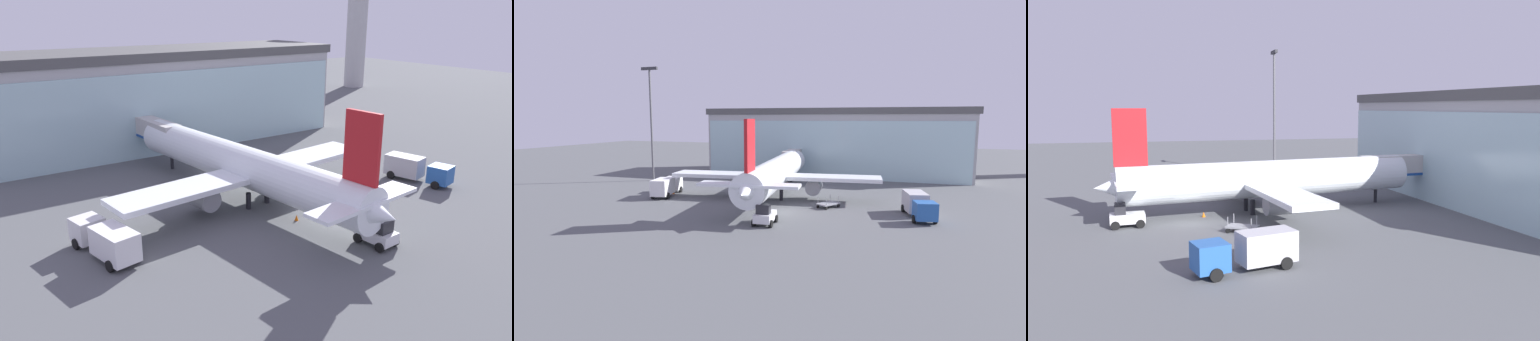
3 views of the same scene
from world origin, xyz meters
The scene contains 11 objects.
ground centered at (0.00, 0.00, 0.00)m, with size 240.00×240.00×0.00m, color #545659.
terminal_building centered at (0.00, 35.54, 6.57)m, with size 50.81×15.56×13.14m.
jet_bridge centered at (-6.01, 27.02, 4.12)m, with size 3.50×12.69×5.49m.
apron_light_mast centered at (-29.22, 15.57, 11.82)m, with size 3.20×0.40×20.09m.
airplane centered at (-3.41, 8.63, 3.52)m, with size 29.30×35.95×11.15m.
catering_truck centered at (-18.76, 4.27, 1.47)m, with size 3.77×7.60×2.65m.
fuel_truck centered at (15.63, 3.13, 1.47)m, with size 3.91×7.61×2.65m.
baggage_cart centered at (5.03, 4.46, 0.50)m, with size 2.81×3.22×1.50m.
pushback_tug centered at (0.30, -5.83, 0.97)m, with size 2.41×3.35×2.30m.
safety_cone_nose centered at (-2.19, 1.65, 0.28)m, with size 0.36×0.36×0.55m, color orange.
safety_cone_wingtip centered at (-18.59, 5.76, 0.28)m, with size 0.36×0.36×0.55m, color orange.
Camera 2 is at (14.78, -44.49, 11.23)m, focal length 28.00 mm.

